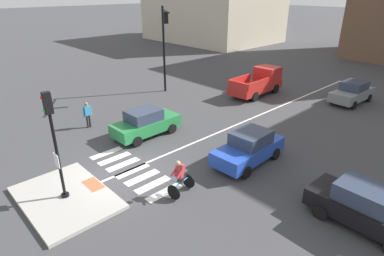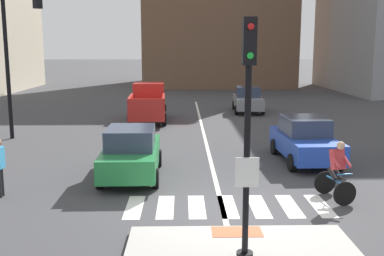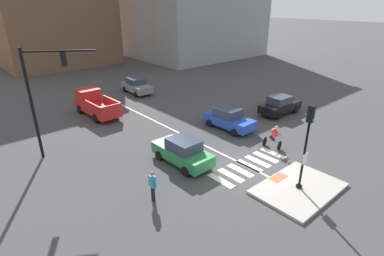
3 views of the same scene
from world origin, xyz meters
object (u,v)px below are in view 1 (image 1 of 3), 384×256
(signal_pole, at_px, (54,137))
(car_grey_eastbound_distant, at_px, (352,92))
(pedestrian_at_curb_left, at_px, (87,113))
(pickup_truck_red_westbound_distant, at_px, (259,82))
(traffic_light_mast, at_px, (165,39))
(car_black_cross_right, at_px, (366,207))
(cyclist, at_px, (180,176))
(car_green_westbound_near, at_px, (146,123))
(car_blue_eastbound_mid, at_px, (249,147))

(signal_pole, bearing_deg, car_grey_eastbound_distant, 81.76)
(car_grey_eastbound_distant, bearing_deg, pedestrian_at_curb_left, -118.99)
(pickup_truck_red_westbound_distant, height_order, pedestrian_at_curb_left, pickup_truck_red_westbound_distant)
(traffic_light_mast, bearing_deg, pickup_truck_red_westbound_distant, 46.44)
(signal_pole, relative_size, pedestrian_at_curb_left, 2.71)
(signal_pole, xyz_separation_m, pickup_truck_red_westbound_distant, (-3.15, 17.90, -1.90))
(traffic_light_mast, distance_m, car_black_cross_right, 18.62)
(car_black_cross_right, bearing_deg, traffic_light_mast, 164.36)
(cyclist, bearing_deg, car_green_westbound_near, 157.39)
(traffic_light_mast, xyz_separation_m, car_grey_eastbound_distant, (11.54, 8.92, -3.60))
(car_grey_eastbound_distant, height_order, pedestrian_at_curb_left, pedestrian_at_curb_left)
(car_grey_eastbound_distant, height_order, car_green_westbound_near, same)
(signal_pole, height_order, car_blue_eastbound_mid, signal_pole)
(car_grey_eastbound_distant, relative_size, car_blue_eastbound_mid, 1.01)
(car_black_cross_right, height_order, pickup_truck_red_westbound_distant, pickup_truck_red_westbound_distant)
(car_grey_eastbound_distant, bearing_deg, signal_pole, -98.24)
(signal_pole, relative_size, car_green_westbound_near, 1.10)
(car_green_westbound_near, height_order, cyclist, cyclist)
(car_grey_eastbound_distant, xyz_separation_m, car_green_westbound_near, (-5.92, -15.02, 0.00))
(traffic_light_mast, distance_m, car_grey_eastbound_distant, 15.02)
(car_black_cross_right, distance_m, pickup_truck_red_westbound_distant, 16.17)
(cyclist, bearing_deg, signal_pole, -128.73)
(car_black_cross_right, height_order, cyclist, cyclist)
(car_black_cross_right, distance_m, cyclist, 7.10)
(signal_pole, relative_size, pickup_truck_red_westbound_distant, 0.88)
(car_blue_eastbound_mid, bearing_deg, signal_pole, -112.18)
(car_black_cross_right, bearing_deg, cyclist, -149.39)
(signal_pole, bearing_deg, pickup_truck_red_westbound_distant, 99.98)
(car_blue_eastbound_mid, distance_m, pickup_truck_red_westbound_distant, 11.74)
(pickup_truck_red_westbound_distant, relative_size, pedestrian_at_curb_left, 3.09)
(signal_pole, distance_m, car_grey_eastbound_distant, 21.54)
(car_black_cross_right, bearing_deg, car_blue_eastbound_mid, 173.02)
(signal_pole, bearing_deg, car_blue_eastbound_mid, 67.82)
(car_green_westbound_near, bearing_deg, cyclist, -22.61)
(car_black_cross_right, relative_size, cyclist, 2.47)
(signal_pole, height_order, car_black_cross_right, signal_pole)
(car_black_cross_right, relative_size, car_blue_eastbound_mid, 1.00)
(traffic_light_mast, xyz_separation_m, cyclist, (11.48, -8.54, -3.54))
(traffic_light_mast, relative_size, pickup_truck_red_westbound_distant, 1.33)
(car_grey_eastbound_distant, relative_size, car_black_cross_right, 1.01)
(cyclist, height_order, pedestrian_at_curb_left, cyclist)
(car_black_cross_right, xyz_separation_m, car_blue_eastbound_mid, (-5.83, 0.71, 0.00))
(car_blue_eastbound_mid, bearing_deg, traffic_light_mast, 160.30)
(signal_pole, relative_size, traffic_light_mast, 0.66)
(traffic_light_mast, relative_size, pedestrian_at_curb_left, 4.10)
(car_green_westbound_near, xyz_separation_m, car_black_cross_right, (11.97, 1.18, 0.00))
(car_blue_eastbound_mid, relative_size, cyclist, 2.47)
(traffic_light_mast, distance_m, pedestrian_at_curb_left, 8.99)
(car_black_cross_right, height_order, car_blue_eastbound_mid, same)
(car_black_cross_right, bearing_deg, signal_pole, -141.06)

